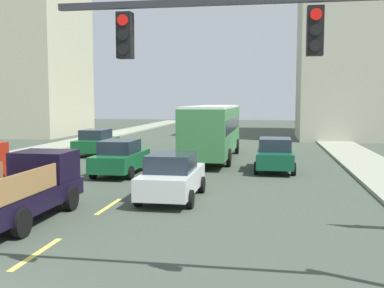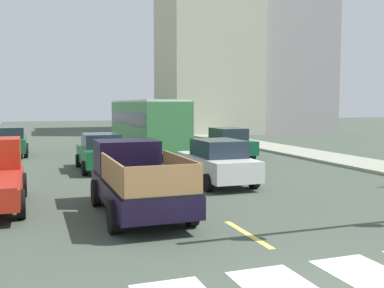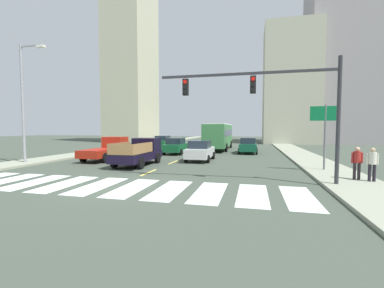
{
  "view_description": "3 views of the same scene",
  "coord_description": "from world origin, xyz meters",
  "px_view_note": "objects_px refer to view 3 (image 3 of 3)",
  "views": [
    {
      "loc": [
        5.47,
        -5.98,
        3.66
      ],
      "look_at": [
        2.76,
        9.93,
        2.13
      ],
      "focal_mm": 43.17,
      "sensor_mm": 36.0,
      "label": 1
    },
    {
      "loc": [
        -4.74,
        -5.48,
        3.07
      ],
      "look_at": [
        0.06,
        8.13,
        1.8
      ],
      "focal_mm": 42.43,
      "sensor_mm": 36.0,
      "label": 2
    },
    {
      "loc": [
        6.24,
        -10.68,
        2.7
      ],
      "look_at": [
        0.95,
        11.57,
        1.34
      ],
      "focal_mm": 24.03,
      "sensor_mm": 36.0,
      "label": 3
    }
  ],
  "objects_px": {
    "pickup_stakebed": "(140,152)",
    "sedan_far": "(248,145)",
    "sedan_near_right": "(200,151)",
    "pedestrian_waiting": "(357,160)",
    "pickup_dark": "(108,149)",
    "pedestrian_walking": "(372,162)",
    "traffic_signal_gantry": "(276,98)",
    "sedan_mid": "(163,142)",
    "sedan_near_left": "(176,146)",
    "streetlight_left": "(24,99)",
    "city_bus": "(219,135)",
    "direction_sign_green": "(325,123)"
  },
  "relations": [
    {
      "from": "sedan_far",
      "to": "traffic_signal_gantry",
      "type": "height_order",
      "value": "traffic_signal_gantry"
    },
    {
      "from": "sedan_far",
      "to": "pedestrian_waiting",
      "type": "xyz_separation_m",
      "value": [
        5.62,
        -14.4,
        0.26
      ]
    },
    {
      "from": "city_bus",
      "to": "streetlight_left",
      "type": "height_order",
      "value": "streetlight_left"
    },
    {
      "from": "sedan_near_right",
      "to": "pedestrian_waiting",
      "type": "xyz_separation_m",
      "value": [
        9.43,
        -6.78,
        0.26
      ]
    },
    {
      "from": "sedan_near_right",
      "to": "pickup_stakebed",
      "type": "bearing_deg",
      "value": -137.26
    },
    {
      "from": "sedan_near_left",
      "to": "city_bus",
      "type": "bearing_deg",
      "value": 61.04
    },
    {
      "from": "sedan_mid",
      "to": "pedestrian_waiting",
      "type": "bearing_deg",
      "value": -48.11
    },
    {
      "from": "sedan_near_left",
      "to": "direction_sign_green",
      "type": "relative_size",
      "value": 1.05
    },
    {
      "from": "pickup_stakebed",
      "to": "sedan_far",
      "type": "bearing_deg",
      "value": 52.92
    },
    {
      "from": "city_bus",
      "to": "pedestrian_waiting",
      "type": "bearing_deg",
      "value": -65.12
    },
    {
      "from": "sedan_mid",
      "to": "traffic_signal_gantry",
      "type": "relative_size",
      "value": 0.51
    },
    {
      "from": "city_bus",
      "to": "pedestrian_walking",
      "type": "height_order",
      "value": "city_bus"
    },
    {
      "from": "pickup_stakebed",
      "to": "pedestrian_walking",
      "type": "relative_size",
      "value": 3.17
    },
    {
      "from": "pickup_dark",
      "to": "pedestrian_waiting",
      "type": "bearing_deg",
      "value": -19.33
    },
    {
      "from": "sedan_far",
      "to": "traffic_signal_gantry",
      "type": "relative_size",
      "value": 0.51
    },
    {
      "from": "pickup_dark",
      "to": "pedestrian_walking",
      "type": "height_order",
      "value": "pickup_dark"
    },
    {
      "from": "pickup_dark",
      "to": "direction_sign_green",
      "type": "height_order",
      "value": "direction_sign_green"
    },
    {
      "from": "traffic_signal_gantry",
      "to": "pedestrian_walking",
      "type": "bearing_deg",
      "value": 12.18
    },
    {
      "from": "sedan_near_left",
      "to": "pedestrian_waiting",
      "type": "height_order",
      "value": "pedestrian_waiting"
    },
    {
      "from": "sedan_near_left",
      "to": "pedestrian_waiting",
      "type": "distance_m",
      "value": 17.73
    },
    {
      "from": "pedestrian_waiting",
      "to": "streetlight_left",
      "type": "bearing_deg",
      "value": -4.41
    },
    {
      "from": "pickup_stakebed",
      "to": "sedan_far",
      "type": "xyz_separation_m",
      "value": [
        7.74,
        11.01,
        -0.08
      ]
    },
    {
      "from": "streetlight_left",
      "to": "pedestrian_walking",
      "type": "relative_size",
      "value": 5.49
    },
    {
      "from": "city_bus",
      "to": "direction_sign_green",
      "type": "xyz_separation_m",
      "value": [
        8.58,
        -15.48,
        1.08
      ]
    },
    {
      "from": "pickup_dark",
      "to": "sedan_mid",
      "type": "height_order",
      "value": "pickup_dark"
    },
    {
      "from": "sedan_near_left",
      "to": "sedan_near_right",
      "type": "bearing_deg",
      "value": -53.53
    },
    {
      "from": "streetlight_left",
      "to": "pickup_dark",
      "type": "bearing_deg",
      "value": 42.01
    },
    {
      "from": "pickup_dark",
      "to": "sedan_mid",
      "type": "relative_size",
      "value": 1.18
    },
    {
      "from": "sedan_near_right",
      "to": "sedan_far",
      "type": "bearing_deg",
      "value": 65.45
    },
    {
      "from": "sedan_near_right",
      "to": "sedan_mid",
      "type": "distance_m",
      "value": 15.1
    },
    {
      "from": "pickup_dark",
      "to": "pedestrian_walking",
      "type": "relative_size",
      "value": 3.17
    },
    {
      "from": "traffic_signal_gantry",
      "to": "pedestrian_walking",
      "type": "height_order",
      "value": "traffic_signal_gantry"
    },
    {
      "from": "pickup_stakebed",
      "to": "direction_sign_green",
      "type": "distance_m",
      "value": 12.76
    },
    {
      "from": "pickup_stakebed",
      "to": "direction_sign_green",
      "type": "xyz_separation_m",
      "value": [
        12.58,
        -0.34,
        2.1
      ]
    },
    {
      "from": "sedan_mid",
      "to": "pedestrian_walking",
      "type": "height_order",
      "value": "pedestrian_walking"
    },
    {
      "from": "city_bus",
      "to": "pedestrian_waiting",
      "type": "distance_m",
      "value": 20.78
    },
    {
      "from": "sedan_near_right",
      "to": "traffic_signal_gantry",
      "type": "height_order",
      "value": "traffic_signal_gantry"
    },
    {
      "from": "direction_sign_green",
      "to": "sedan_near_right",
      "type": "bearing_deg",
      "value": 156.67
    },
    {
      "from": "pedestrian_walking",
      "to": "pedestrian_waiting",
      "type": "bearing_deg",
      "value": 18.31
    },
    {
      "from": "pickup_dark",
      "to": "sedan_near_left",
      "type": "distance_m",
      "value": 7.57
    },
    {
      "from": "sedan_mid",
      "to": "streetlight_left",
      "type": "height_order",
      "value": "streetlight_left"
    },
    {
      "from": "sedan_near_right",
      "to": "streetlight_left",
      "type": "height_order",
      "value": "streetlight_left"
    },
    {
      "from": "city_bus",
      "to": "pedestrian_waiting",
      "type": "height_order",
      "value": "city_bus"
    },
    {
      "from": "sedan_mid",
      "to": "direction_sign_green",
      "type": "distance_m",
      "value": 23.55
    },
    {
      "from": "pedestrian_waiting",
      "to": "sedan_mid",
      "type": "bearing_deg",
      "value": -48.61
    },
    {
      "from": "pickup_dark",
      "to": "streetlight_left",
      "type": "height_order",
      "value": "streetlight_left"
    },
    {
      "from": "streetlight_left",
      "to": "pedestrian_waiting",
      "type": "relative_size",
      "value": 5.49
    },
    {
      "from": "pickup_stakebed",
      "to": "pedestrian_walking",
      "type": "xyz_separation_m",
      "value": [
        13.88,
        -3.78,
        0.18
      ]
    },
    {
      "from": "sedan_near_right",
      "to": "pedestrian_walking",
      "type": "distance_m",
      "value": 12.26
    },
    {
      "from": "pickup_dark",
      "to": "sedan_mid",
      "type": "bearing_deg",
      "value": 88.56
    }
  ]
}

